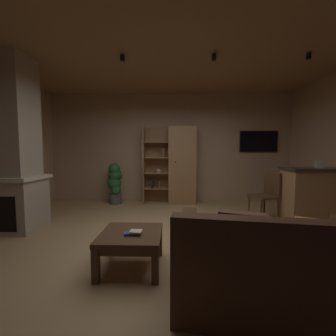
{
  "coord_description": "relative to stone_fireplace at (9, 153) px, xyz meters",
  "views": [
    {
      "loc": [
        0.08,
        -2.91,
        1.28
      ],
      "look_at": [
        0.0,
        0.4,
        1.05
      ],
      "focal_mm": 22.12,
      "sensor_mm": 36.0,
      "label": 1
    }
  ],
  "objects": [
    {
      "name": "bookshelf_cabinet",
      "position": [
        2.86,
        1.96,
        -0.32
      ],
      "size": [
        1.33,
        0.41,
        1.95
      ],
      "color": "#997047",
      "rests_on": "ground"
    },
    {
      "name": "track_light_spot_1",
      "position": [
        1.92,
        -0.02,
        1.49
      ],
      "size": [
        0.07,
        0.07,
        0.09
      ],
      "primitive_type": "cylinder",
      "color": "black"
    },
    {
      "name": "track_light_spot_3",
      "position": [
        4.8,
        -0.01,
        1.49
      ],
      "size": [
        0.07,
        0.07,
        0.09
      ],
      "primitive_type": "cylinder",
      "color": "black"
    },
    {
      "name": "ceiling",
      "position": [
        2.63,
        -0.44,
        1.57
      ],
      "size": [
        6.37,
        5.28,
        0.02
      ],
      "primitive_type": "cube",
      "color": "#8E6B47"
    },
    {
      "name": "wall_mounted_tv",
      "position": [
        4.96,
        2.17,
        0.31
      ],
      "size": [
        0.97,
        0.06,
        0.55
      ],
      "color": "black"
    },
    {
      "name": "floor",
      "position": [
        2.63,
        -0.44,
        -1.3
      ],
      "size": [
        6.37,
        5.28,
        0.02
      ],
      "primitive_type": "cube",
      "color": "tan",
      "rests_on": "ground"
    },
    {
      "name": "track_light_spot_2",
      "position": [
        3.35,
        -0.01,
        1.49
      ],
      "size": [
        0.07,
        0.07,
        0.09
      ],
      "primitive_type": "cylinder",
      "color": "black"
    },
    {
      "name": "table_book_1",
      "position": [
        2.31,
        -1.18,
        -0.85
      ],
      "size": [
        0.13,
        0.11,
        0.02
      ],
      "primitive_type": "cube",
      "rotation": [
        0.0,
        0.0,
        -0.02
      ],
      "color": "beige",
      "rests_on": "coffee_table"
    },
    {
      "name": "stone_fireplace",
      "position": [
        0.0,
        0.0,
        0.0
      ],
      "size": [
        1.0,
        0.75,
        2.84
      ],
      "color": "tan",
      "rests_on": "ground"
    },
    {
      "name": "dining_chair",
      "position": [
        4.52,
        0.61,
        -0.76
      ],
      "size": [
        0.52,
        0.52,
        0.92
      ],
      "color": "#4C331E",
      "rests_on": "ground"
    },
    {
      "name": "potted_floor_plant",
      "position": [
        1.23,
        1.84,
        -0.72
      ],
      "size": [
        0.37,
        0.37,
        1.04
      ],
      "color": "#4C4C51",
      "rests_on": "ground"
    },
    {
      "name": "leather_couch",
      "position": [
        3.58,
        -1.65,
        -0.98
      ],
      "size": [
        1.77,
        1.16,
        0.84
      ],
      "color": "#4C2D1E",
      "rests_on": "ground"
    },
    {
      "name": "wall_back",
      "position": [
        2.63,
        2.23,
        0.14
      ],
      "size": [
        6.49,
        0.06,
        2.84
      ],
      "primitive_type": "cube",
      "color": "tan",
      "rests_on": "ground"
    },
    {
      "name": "tissue_box",
      "position": [
        5.31,
        0.37,
        -0.2
      ],
      "size": [
        0.15,
        0.15,
        0.11
      ],
      "primitive_type": "cube",
      "rotation": [
        0.0,
        0.0,
        -0.36
      ],
      "color": "#BFB299",
      "rests_on": "kitchen_bar_counter"
    },
    {
      "name": "track_light_spot_0",
      "position": [
        0.34,
        0.04,
        1.49
      ],
      "size": [
        0.07,
        0.07,
        0.09
      ],
      "primitive_type": "cylinder",
      "color": "black"
    },
    {
      "name": "table_book_0",
      "position": [
        2.24,
        -1.18,
        -0.87
      ],
      "size": [
        0.14,
        0.12,
        0.03
      ],
      "primitive_type": "cube",
      "rotation": [
        0.0,
        0.0,
        0.24
      ],
      "color": "#2D4C8C",
      "rests_on": "coffee_table"
    },
    {
      "name": "window_pane_back",
      "position": [
        2.23,
        2.19,
        -0.0
      ],
      "size": [
        0.71,
        0.01,
        0.75
      ],
      "primitive_type": "cube",
      "color": "white"
    },
    {
      "name": "kitchen_bar_counter",
      "position": [
        5.37,
        0.31,
        -0.77
      ],
      "size": [
        1.36,
        0.58,
        1.03
      ],
      "color": "#997047",
      "rests_on": "ground"
    },
    {
      "name": "coffee_table",
      "position": [
        2.25,
        -1.11,
        -0.96
      ],
      "size": [
        0.67,
        0.66,
        0.4
      ],
      "color": "#4C331E",
      "rests_on": "ground"
    }
  ]
}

